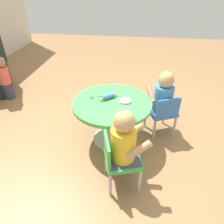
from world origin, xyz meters
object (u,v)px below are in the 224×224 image
Objects in this scene: child_chair_right at (163,112)px; rolling_pin at (109,97)px; child_chair_left at (119,158)px; seated_child_left at (124,138)px; craft_scissors at (132,119)px; craft_table at (112,112)px; toddler_standing at (4,77)px; seated_child_right at (164,93)px.

rolling_pin reaches higher than child_chair_right.
child_chair_right is 0.67m from rolling_pin.
child_chair_left is 0.23m from seated_child_left.
craft_scissors is at bearing -16.95° from child_chair_left.
child_chair_right is (0.20, -0.57, -0.08)m from craft_table.
toddler_standing is (1.34, 1.88, 0.05)m from child_chair_left.
child_chair_right is 2.81× the size of rolling_pin.
seated_child_right is at bearing 22.56° from child_chair_right.
seated_child_left is at bearing 169.74° from craft_scissors.
seated_child_left is at bearing -162.93° from craft_table.
seated_child_right reaches higher than rolling_pin.
craft_table is 1.65× the size of seated_child_left.
seated_child_left reaches higher than craft_scissors.
child_chair_right is (0.77, -0.39, -0.23)m from seated_child_left.
child_chair_left is 1.05× the size of seated_child_left.
child_chair_left reaches higher than craft_table.
toddler_standing reaches higher than rolling_pin.
rolling_pin is at bearing 15.84° from child_chair_left.
seated_child_left is (0.01, -0.04, 0.23)m from child_chair_left.
child_chair_right is (0.78, -0.43, 0.00)m from child_chair_left.
child_chair_right is at bearing -70.74° from craft_table.
rolling_pin is (0.06, 0.05, 0.16)m from craft_table.
craft_scissors is at bearing -118.11° from toddler_standing.
rolling_pin is (0.63, 0.22, 0.01)m from seated_child_left.
seated_child_right is 2.36m from toddler_standing.
craft_scissors is (-0.49, 0.34, 0.22)m from child_chair_right.
child_chair_right is at bearing -103.63° from toddler_standing.
craft_scissors is at bearing -10.26° from seated_child_left.
child_chair_left is at bearing 106.58° from seated_child_left.
craft_scissors is (0.28, -0.05, -0.01)m from seated_child_left.
toddler_standing is at bearing 67.63° from rolling_pin.
child_chair_left is 2.31m from toddler_standing.
seated_child_right is at bearing -66.94° from craft_table.
child_chair_right is 3.77× the size of craft_scissors.
child_chair_right is at bearing -77.28° from rolling_pin.
seated_child_left is at bearing 155.07° from seated_child_right.
rolling_pin is at bearing 102.72° from child_chair_right.
craft_scissors is (-0.29, -0.23, 0.14)m from craft_table.
craft_scissors reaches higher than craft_table.
toddler_standing is at bearing 61.89° from craft_scissors.
rolling_pin reaches higher than craft_table.
child_chair_right is at bearing -28.74° from child_chair_left.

